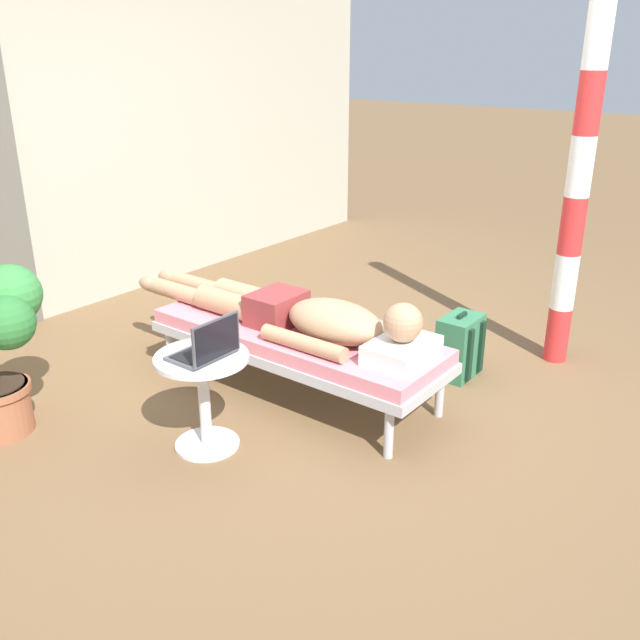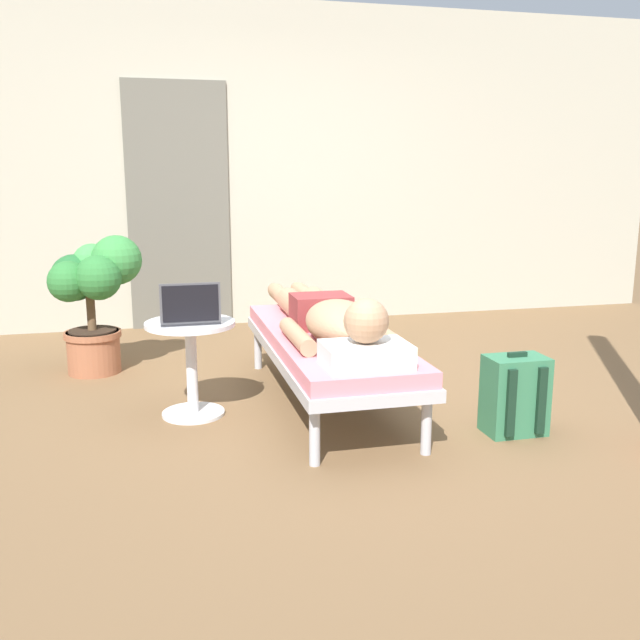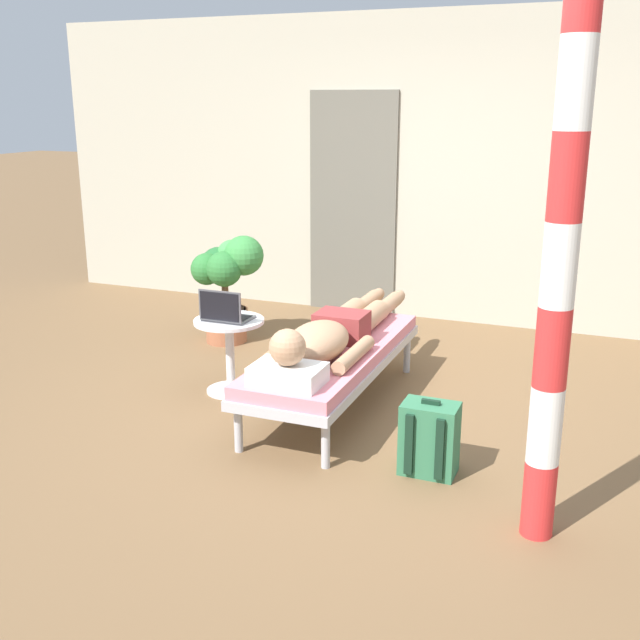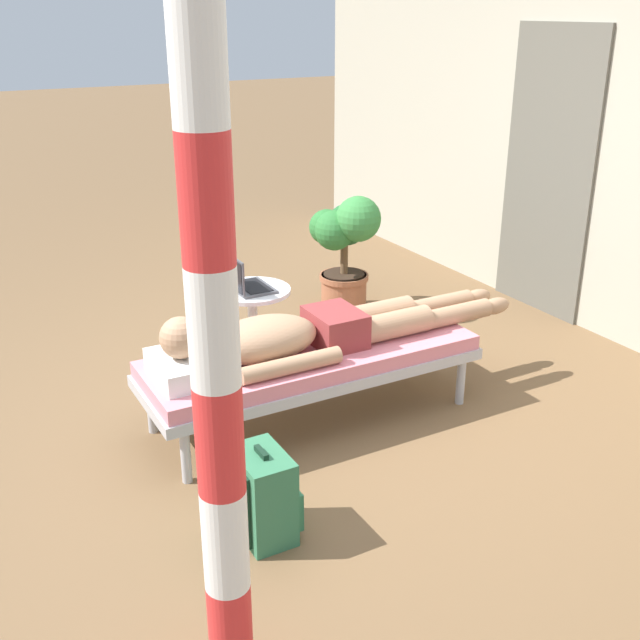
{
  "view_description": "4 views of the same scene",
  "coord_description": "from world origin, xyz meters",
  "px_view_note": "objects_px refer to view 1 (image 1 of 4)",
  "views": [
    {
      "loc": [
        -3.02,
        -2.25,
        1.98
      ],
      "look_at": [
        -0.09,
        -0.01,
        0.51
      ],
      "focal_mm": 38.95,
      "sensor_mm": 36.0,
      "label": 1
    },
    {
      "loc": [
        -1.06,
        -3.57,
        1.3
      ],
      "look_at": [
        -0.2,
        -0.04,
        0.54
      ],
      "focal_mm": 39.35,
      "sensor_mm": 36.0,
      "label": 2
    },
    {
      "loc": [
        1.56,
        -4.24,
        1.97
      ],
      "look_at": [
        -0.19,
        0.13,
        0.6
      ],
      "focal_mm": 42.82,
      "sensor_mm": 36.0,
      "label": 3
    },
    {
      "loc": [
        3.23,
        -1.63,
        2.13
      ],
      "look_at": [
        -0.11,
        0.21,
        0.57
      ],
      "focal_mm": 43.17,
      "sensor_mm": 36.0,
      "label": 4
    }
  ],
  "objects_px": {
    "side_table": "(203,385)",
    "backpack": "(459,347)",
    "lounge_chair": "(296,340)",
    "person_reclining": "(302,315)",
    "porch_post": "(581,166)",
    "laptop": "(208,348)"
  },
  "relations": [
    {
      "from": "lounge_chair",
      "to": "side_table",
      "type": "bearing_deg",
      "value": -179.36
    },
    {
      "from": "person_reclining",
      "to": "side_table",
      "type": "relative_size",
      "value": 4.15
    },
    {
      "from": "backpack",
      "to": "lounge_chair",
      "type": "bearing_deg",
      "value": 140.54
    },
    {
      "from": "person_reclining",
      "to": "porch_post",
      "type": "xyz_separation_m",
      "value": [
        1.43,
        -1.04,
        0.77
      ]
    },
    {
      "from": "side_table",
      "to": "backpack",
      "type": "relative_size",
      "value": 1.23
    },
    {
      "from": "side_table",
      "to": "porch_post",
      "type": "relative_size",
      "value": 0.2
    },
    {
      "from": "lounge_chair",
      "to": "porch_post",
      "type": "distance_m",
      "value": 2.03
    },
    {
      "from": "person_reclining",
      "to": "laptop",
      "type": "distance_m",
      "value": 0.76
    },
    {
      "from": "lounge_chair",
      "to": "person_reclining",
      "type": "relative_size",
      "value": 0.85
    },
    {
      "from": "porch_post",
      "to": "laptop",
      "type": "bearing_deg",
      "value": 155.03
    },
    {
      "from": "backpack",
      "to": "person_reclining",
      "type": "bearing_deg",
      "value": 142.46
    },
    {
      "from": "side_table",
      "to": "lounge_chair",
      "type": "bearing_deg",
      "value": 0.64
    },
    {
      "from": "person_reclining",
      "to": "side_table",
      "type": "height_order",
      "value": "person_reclining"
    },
    {
      "from": "lounge_chair",
      "to": "laptop",
      "type": "distance_m",
      "value": 0.8
    },
    {
      "from": "lounge_chair",
      "to": "person_reclining",
      "type": "height_order",
      "value": "person_reclining"
    },
    {
      "from": "person_reclining",
      "to": "laptop",
      "type": "bearing_deg",
      "value": -178.82
    },
    {
      "from": "porch_post",
      "to": "lounge_chair",
      "type": "bearing_deg",
      "value": 142.96
    },
    {
      "from": "side_table",
      "to": "laptop",
      "type": "height_order",
      "value": "laptop"
    },
    {
      "from": "side_table",
      "to": "backpack",
      "type": "xyz_separation_m",
      "value": [
        1.57,
        -0.66,
        -0.16
      ]
    },
    {
      "from": "porch_post",
      "to": "backpack",
      "type": "bearing_deg",
      "value": 146.37
    },
    {
      "from": "side_table",
      "to": "laptop",
      "type": "xyz_separation_m",
      "value": [
        0.0,
        -0.05,
        0.23
      ]
    },
    {
      "from": "side_table",
      "to": "backpack",
      "type": "distance_m",
      "value": 1.71
    }
  ]
}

